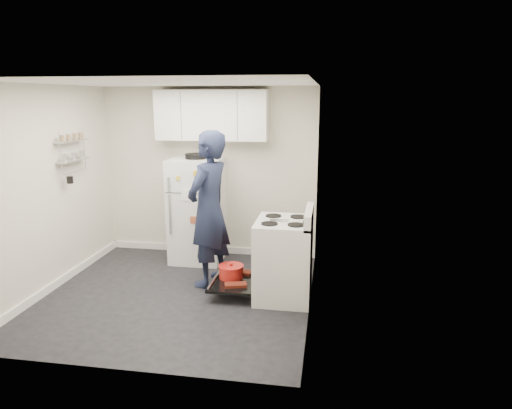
% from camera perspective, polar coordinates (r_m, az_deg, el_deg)
% --- Properties ---
extents(room, '(3.21, 3.21, 2.51)m').
position_cam_1_polar(room, '(5.41, -10.41, 0.89)').
color(room, black).
rests_on(room, ground).
extents(electric_range, '(0.66, 0.76, 1.10)m').
position_cam_1_polar(electric_range, '(5.45, 3.36, -6.91)').
color(electric_range, silver).
rests_on(electric_range, ground).
extents(open_oven_door, '(0.55, 0.70, 0.23)m').
position_cam_1_polar(open_oven_door, '(5.68, -2.89, -8.99)').
color(open_oven_door, black).
rests_on(open_oven_door, ground).
extents(refrigerator, '(0.72, 0.74, 1.57)m').
position_cam_1_polar(refrigerator, '(6.66, -7.34, -0.65)').
color(refrigerator, white).
rests_on(refrigerator, ground).
extents(upper_cabinets, '(1.60, 0.33, 0.70)m').
position_cam_1_polar(upper_cabinets, '(6.59, -5.54, 11.06)').
color(upper_cabinets, silver).
rests_on(upper_cabinets, room).
extents(wall_shelf_rack, '(0.14, 0.60, 0.61)m').
position_cam_1_polar(wall_shelf_rack, '(6.39, -21.95, 6.28)').
color(wall_shelf_rack, '#B2B2B7').
rests_on(wall_shelf_rack, room).
extents(person, '(0.67, 0.83, 1.96)m').
position_cam_1_polar(person, '(5.73, -5.92, -0.60)').
color(person, '#191F37').
rests_on(person, ground).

